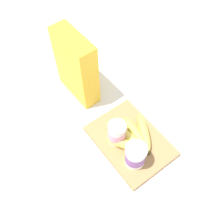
% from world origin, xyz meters
% --- Properties ---
extents(ground_plane, '(2.40, 2.40, 0.00)m').
position_xyz_m(ground_plane, '(0.00, 0.00, 0.00)').
color(ground_plane, silver).
extents(cutting_board, '(0.30, 0.21, 0.02)m').
position_xyz_m(cutting_board, '(0.00, 0.00, 0.01)').
color(cutting_board, '#A37A4C').
rests_on(cutting_board, ground_plane).
extents(cereal_box, '(0.19, 0.08, 0.28)m').
position_xyz_m(cereal_box, '(0.31, 0.01, 0.14)').
color(cereal_box, yellow).
rests_on(cereal_box, ground_plane).
extents(yogurt_cup_front, '(0.07, 0.07, 0.10)m').
position_xyz_m(yogurt_cup_front, '(-0.07, 0.04, 0.07)').
color(yogurt_cup_front, white).
rests_on(yogurt_cup_front, cutting_board).
extents(yogurt_cup_back, '(0.06, 0.06, 0.09)m').
position_xyz_m(yogurt_cup_back, '(0.03, 0.04, 0.06)').
color(yogurt_cup_back, white).
rests_on(yogurt_cup_back, cutting_board).
extents(banana_bunch, '(0.20, 0.19, 0.04)m').
position_xyz_m(banana_bunch, '(-0.00, -0.01, 0.04)').
color(banana_bunch, '#DFD14F').
rests_on(banana_bunch, cutting_board).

